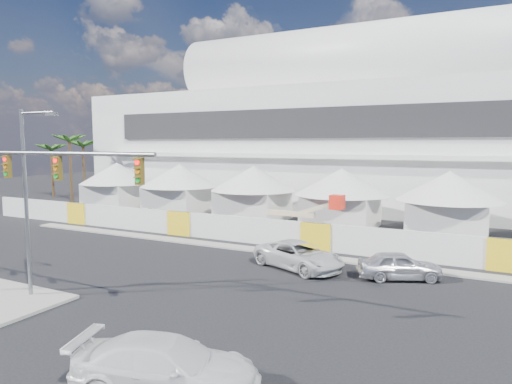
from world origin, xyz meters
The scene contains 12 objects.
ground centered at (0.00, 0.00, 0.00)m, with size 160.00×160.00×0.00m, color black.
stadium centered at (8.71, 41.50, 9.45)m, with size 80.00×24.80×21.98m.
tent_row centered at (0.50, 24.00, 3.15)m, with size 53.40×8.40×5.40m.
hoarding_fence centered at (6.00, 14.50, 1.00)m, with size 70.00×0.25×2.00m, color silver.
palm_cluster centered at (-33.46, 29.50, 6.88)m, with size 10.60×10.60×8.55m.
sedan_silver centered at (12.56, 10.01, 0.79)m, with size 4.64×1.87×1.58m, color silver.
pickup_curb centered at (6.70, 9.47, 0.83)m, with size 5.94×2.74×1.65m, color silver.
pickup_near centered at (8.28, -5.42, 0.85)m, with size 5.84×2.37×1.69m, color silver.
lot_car_c centered at (-10.30, 17.78, 0.69)m, with size 4.77×1.94×1.38m, color #A2A1A6.
traffic_mast centered at (-3.73, -2.48, 4.71)m, with size 12.22×0.79×8.08m.
streetlight_median centered at (-3.03, -1.49, 5.39)m, with size 2.53×0.25×9.13m.
boom_lift centered at (2.50, 16.94, 1.03)m, with size 7.58×1.95×3.83m.
Camera 1 is at (16.79, -16.02, 7.64)m, focal length 32.00 mm.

